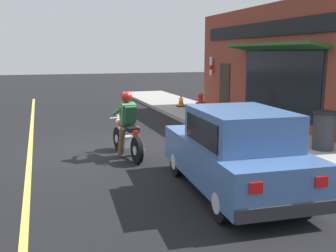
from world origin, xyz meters
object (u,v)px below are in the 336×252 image
at_px(fire_hydrant, 200,105).
at_px(traffic_cone, 181,100).
at_px(motorcycle_with_rider, 127,130).
at_px(car_hatchback, 235,152).
at_px(trash_bin, 324,130).

bearing_deg(fire_hydrant, traffic_cone, 85.70).
bearing_deg(traffic_cone, motorcycle_with_rider, -119.09).
xyz_separation_m(motorcycle_with_rider, fire_hydrant, (3.90, 4.63, -0.11)).
height_order(motorcycle_with_rider, fire_hydrant, motorcycle_with_rider).
relative_size(car_hatchback, trash_bin, 3.95).
height_order(trash_bin, traffic_cone, trash_bin).
xyz_separation_m(car_hatchback, trash_bin, (3.40, 1.76, -0.13)).
relative_size(fire_hydrant, traffic_cone, 1.47).
bearing_deg(motorcycle_with_rider, traffic_cone, 60.91).
bearing_deg(fire_hydrant, trash_bin, -82.20).
bearing_deg(fire_hydrant, motorcycle_with_rider, -130.10).
bearing_deg(trash_bin, car_hatchback, -152.68).
relative_size(motorcycle_with_rider, trash_bin, 2.06).
xyz_separation_m(motorcycle_with_rider, trash_bin, (4.72, -1.37, -0.04)).
bearing_deg(trash_bin, motorcycle_with_rider, 163.86).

